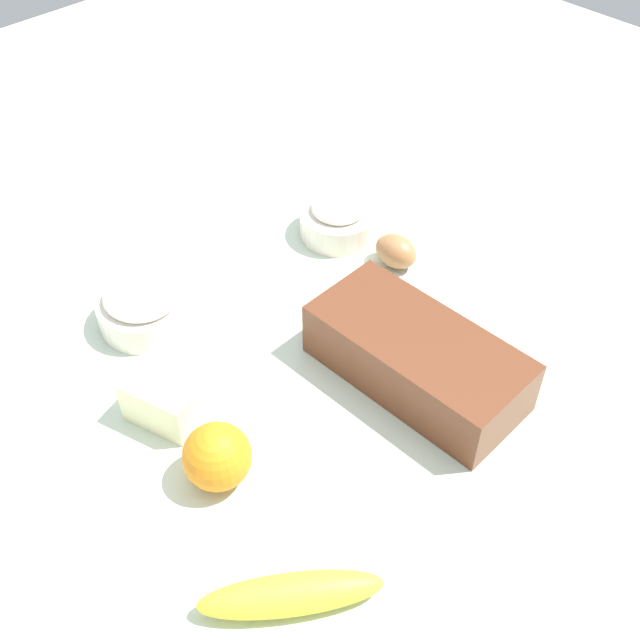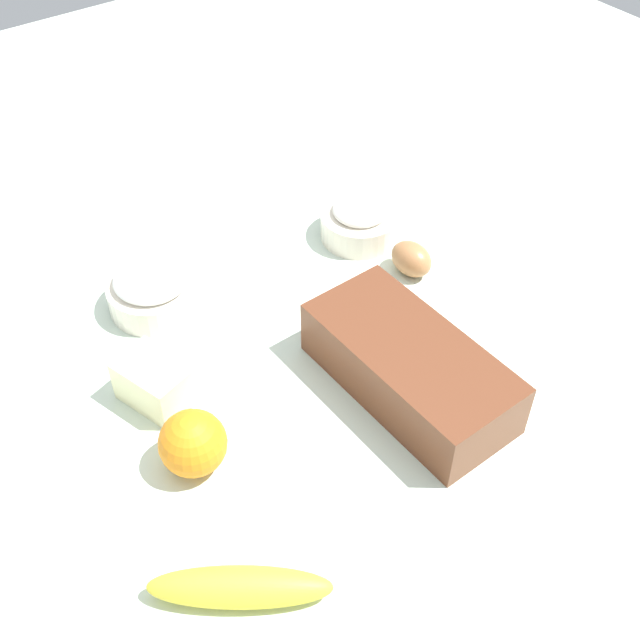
{
  "view_description": "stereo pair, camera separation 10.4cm",
  "coord_description": "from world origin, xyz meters",
  "px_view_note": "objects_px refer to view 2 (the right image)",
  "views": [
    {
      "loc": [
        0.53,
        -0.52,
        0.77
      ],
      "look_at": [
        0.0,
        0.0,
        0.04
      ],
      "focal_mm": 44.29,
      "sensor_mm": 36.0,
      "label": 1
    },
    {
      "loc": [
        0.6,
        -0.44,
        0.77
      ],
      "look_at": [
        0.0,
        0.0,
        0.04
      ],
      "focal_mm": 44.29,
      "sensor_mm": 36.0,
      "label": 2
    }
  ],
  "objects_px": {
    "flour_bowl": "(360,220)",
    "orange_fruit": "(193,443)",
    "loaf_pan": "(410,366)",
    "sugar_bowl": "(153,289)",
    "banana": "(240,587)",
    "egg_near_butter": "(411,259)",
    "butter_block": "(155,382)"
  },
  "relations": [
    {
      "from": "flour_bowl",
      "to": "orange_fruit",
      "type": "bearing_deg",
      "value": -61.77
    },
    {
      "from": "loaf_pan",
      "to": "orange_fruit",
      "type": "distance_m",
      "value": 0.28
    },
    {
      "from": "sugar_bowl",
      "to": "banana",
      "type": "xyz_separation_m",
      "value": [
        0.44,
        -0.13,
        -0.01
      ]
    },
    {
      "from": "loaf_pan",
      "to": "sugar_bowl",
      "type": "relative_size",
      "value": 2.21
    },
    {
      "from": "loaf_pan",
      "to": "egg_near_butter",
      "type": "height_order",
      "value": "loaf_pan"
    },
    {
      "from": "flour_bowl",
      "to": "banana",
      "type": "bearing_deg",
      "value": -49.58
    },
    {
      "from": "sugar_bowl",
      "to": "egg_near_butter",
      "type": "distance_m",
      "value": 0.37
    },
    {
      "from": "loaf_pan",
      "to": "sugar_bowl",
      "type": "height_order",
      "value": "loaf_pan"
    },
    {
      "from": "banana",
      "to": "egg_near_butter",
      "type": "height_order",
      "value": "egg_near_butter"
    },
    {
      "from": "loaf_pan",
      "to": "orange_fruit",
      "type": "bearing_deg",
      "value": -103.3
    },
    {
      "from": "loaf_pan",
      "to": "butter_block",
      "type": "bearing_deg",
      "value": -124.81
    },
    {
      "from": "banana",
      "to": "orange_fruit",
      "type": "relative_size",
      "value": 2.39
    },
    {
      "from": "orange_fruit",
      "to": "banana",
      "type": "bearing_deg",
      "value": -14.81
    },
    {
      "from": "banana",
      "to": "butter_block",
      "type": "distance_m",
      "value": 0.29
    },
    {
      "from": "loaf_pan",
      "to": "butter_block",
      "type": "distance_m",
      "value": 0.32
    },
    {
      "from": "loaf_pan",
      "to": "banana",
      "type": "distance_m",
      "value": 0.34
    },
    {
      "from": "flour_bowl",
      "to": "orange_fruit",
      "type": "distance_m",
      "value": 0.48
    },
    {
      "from": "sugar_bowl",
      "to": "banana",
      "type": "height_order",
      "value": "sugar_bowl"
    },
    {
      "from": "orange_fruit",
      "to": "egg_near_butter",
      "type": "relative_size",
      "value": 1.18
    },
    {
      "from": "flour_bowl",
      "to": "banana",
      "type": "height_order",
      "value": "flour_bowl"
    },
    {
      "from": "loaf_pan",
      "to": "sugar_bowl",
      "type": "distance_m",
      "value": 0.38
    },
    {
      "from": "flour_bowl",
      "to": "sugar_bowl",
      "type": "xyz_separation_m",
      "value": [
        -0.04,
        -0.33,
        0.0
      ]
    },
    {
      "from": "sugar_bowl",
      "to": "butter_block",
      "type": "relative_size",
      "value": 1.42
    },
    {
      "from": "loaf_pan",
      "to": "flour_bowl",
      "type": "xyz_separation_m",
      "value": [
        -0.28,
        0.14,
        -0.01
      ]
    },
    {
      "from": "sugar_bowl",
      "to": "butter_block",
      "type": "bearing_deg",
      "value": -26.62
    },
    {
      "from": "sugar_bowl",
      "to": "butter_block",
      "type": "xyz_separation_m",
      "value": [
        0.15,
        -0.08,
        -0.0
      ]
    },
    {
      "from": "loaf_pan",
      "to": "butter_block",
      "type": "xyz_separation_m",
      "value": [
        -0.17,
        -0.26,
        -0.01
      ]
    },
    {
      "from": "banana",
      "to": "butter_block",
      "type": "xyz_separation_m",
      "value": [
        -0.29,
        0.06,
        0.01
      ]
    },
    {
      "from": "loaf_pan",
      "to": "flour_bowl",
      "type": "relative_size",
      "value": 2.35
    },
    {
      "from": "sugar_bowl",
      "to": "orange_fruit",
      "type": "xyz_separation_m",
      "value": [
        0.27,
        -0.09,
        0.01
      ]
    },
    {
      "from": "loaf_pan",
      "to": "egg_near_butter",
      "type": "distance_m",
      "value": 0.23
    },
    {
      "from": "butter_block",
      "to": "egg_near_butter",
      "type": "bearing_deg",
      "value": 89.68
    }
  ]
}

